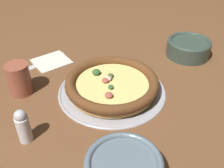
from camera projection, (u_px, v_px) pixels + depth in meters
name	position (u px, v px, depth m)	size (l,w,h in m)	color
ground_plane	(112.00, 91.00, 0.79)	(3.00, 3.00, 0.00)	brown
pizza_tray	(112.00, 90.00, 0.79)	(0.32, 0.32, 0.01)	#9E9EA3
pizza	(112.00, 84.00, 0.77)	(0.28, 0.28, 0.04)	tan
bowl_far	(189.00, 47.00, 0.95)	(0.16, 0.16, 0.06)	#334238
drinking_cup	(19.00, 79.00, 0.76)	(0.07, 0.07, 0.10)	brown
napkin	(51.00, 61.00, 0.93)	(0.14, 0.14, 0.01)	beige
fork	(42.00, 62.00, 0.92)	(0.16, 0.09, 0.00)	#B7B7BC
pepper_shaker	(23.00, 126.00, 0.61)	(0.03, 0.03, 0.09)	silver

